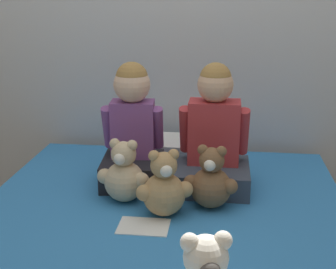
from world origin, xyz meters
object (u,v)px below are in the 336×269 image
teddy_bear_held_by_right_child (211,181)px  pillow_at_headboard (178,149)px  child_on_left (133,131)px  sign_card (144,226)px  teddy_bear_between_children (164,188)px  child_on_right (214,138)px  teddy_bear_held_by_left_child (124,175)px

teddy_bear_held_by_right_child → pillow_at_headboard: 0.65m
child_on_left → teddy_bear_held_by_right_child: bearing=-35.9°
teddy_bear_held_by_right_child → sign_card: teddy_bear_held_by_right_child is taller
child_on_left → teddy_bear_between_children: 0.42m
child_on_left → sign_card: size_ratio=2.88×
teddy_bear_between_children → sign_card: (-0.07, -0.12, -0.12)m
child_on_left → pillow_at_headboard: bearing=58.4°
sign_card → pillow_at_headboard: bearing=86.3°
child_on_right → teddy_bear_held_by_right_child: size_ratio=2.10×
child_on_right → pillow_at_headboard: size_ratio=1.05×
teddy_bear_held_by_left_child → teddy_bear_held_by_right_child: (0.40, -0.02, -0.00)m
teddy_bear_between_children → child_on_left: bearing=101.8°
child_on_right → child_on_left: bearing=-179.3°
teddy_bear_between_children → pillow_at_headboard: size_ratio=0.51×
pillow_at_headboard → child_on_right: bearing=-59.7°
child_on_left → pillow_at_headboard: size_ratio=1.05×
child_on_left → child_on_right: child_on_right is taller
teddy_bear_between_children → sign_card: teddy_bear_between_children is taller
teddy_bear_between_children → pillow_at_headboard: (-0.02, 0.71, -0.07)m
teddy_bear_held_by_left_child → teddy_bear_between_children: bearing=-21.6°
sign_card → teddy_bear_held_by_right_child: bearing=40.0°
child_on_left → teddy_bear_between_children: child_on_left is taller
teddy_bear_between_children → teddy_bear_held_by_left_child: bearing=131.0°
pillow_at_headboard → sign_card: bearing=-93.7°
teddy_bear_held_by_right_child → teddy_bear_held_by_left_child: bearing=-174.6°
child_on_left → teddy_bear_between_children: (0.20, -0.34, -0.14)m
teddy_bear_held_by_right_child → sign_card: bearing=-132.3°
child_on_left → pillow_at_headboard: 0.46m
pillow_at_headboard → teddy_bear_held_by_right_child: bearing=-70.7°
teddy_bear_between_children → sign_card: size_ratio=1.41×
child_on_right → sign_card: child_on_right is taller
teddy_bear_held_by_left_child → teddy_bear_held_by_right_child: bearing=6.4°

